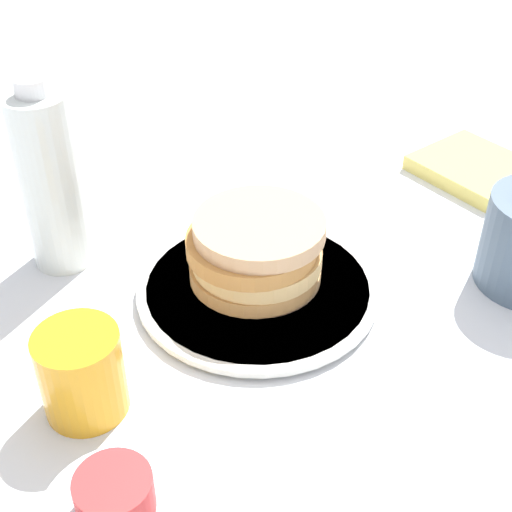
{
  "coord_description": "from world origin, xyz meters",
  "views": [
    {
      "loc": [
        -0.24,
        -0.53,
        0.49
      ],
      "look_at": [
        0.01,
        0.0,
        0.05
      ],
      "focal_mm": 50.0,
      "sensor_mm": 36.0,
      "label": 1
    }
  ],
  "objects_px": {
    "water_bottle_mid": "(50,181)",
    "plate": "(256,286)",
    "pancake_stack": "(255,251)",
    "juice_glass": "(82,373)"
  },
  "relations": [
    {
      "from": "pancake_stack",
      "to": "water_bottle_mid",
      "type": "xyz_separation_m",
      "value": [
        -0.17,
        0.14,
        0.05
      ]
    },
    {
      "from": "pancake_stack",
      "to": "water_bottle_mid",
      "type": "distance_m",
      "value": 0.23
    },
    {
      "from": "juice_glass",
      "to": "plate",
      "type": "bearing_deg",
      "value": 21.6
    },
    {
      "from": "water_bottle_mid",
      "to": "plate",
      "type": "bearing_deg",
      "value": -40.28
    },
    {
      "from": "plate",
      "to": "pancake_stack",
      "type": "relative_size",
      "value": 1.75
    },
    {
      "from": "plate",
      "to": "pancake_stack",
      "type": "distance_m",
      "value": 0.05
    },
    {
      "from": "pancake_stack",
      "to": "water_bottle_mid",
      "type": "height_order",
      "value": "water_bottle_mid"
    },
    {
      "from": "plate",
      "to": "juice_glass",
      "type": "xyz_separation_m",
      "value": [
        -0.2,
        -0.08,
        0.03
      ]
    },
    {
      "from": "plate",
      "to": "water_bottle_mid",
      "type": "distance_m",
      "value": 0.24
    },
    {
      "from": "pancake_stack",
      "to": "water_bottle_mid",
      "type": "relative_size",
      "value": 0.68
    }
  ]
}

